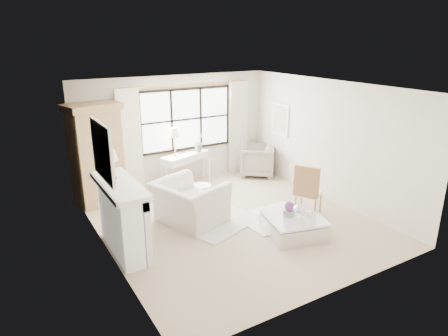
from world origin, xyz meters
The scene contains 32 objects.
floor centered at (0.00, 0.00, 0.00)m, with size 5.50×5.50×0.00m, color #C3AE91.
ceiling centered at (0.00, 0.00, 2.70)m, with size 5.50×5.50×0.00m, color silver.
wall_back centered at (0.00, 2.75, 1.35)m, with size 5.00×5.00×0.00m, color beige.
wall_front centered at (0.00, -2.75, 1.35)m, with size 5.00×5.00×0.00m, color white.
wall_left centered at (-2.50, 0.00, 1.35)m, with size 5.50×5.50×0.00m, color silver.
wall_right centered at (2.50, 0.00, 1.35)m, with size 5.50×5.50×0.00m, color beige.
window_pane centered at (0.30, 2.73, 1.60)m, with size 2.40×0.02×1.50m, color white.
window_frame centered at (0.30, 2.72, 1.60)m, with size 2.50×0.04×1.50m, color black, non-canonical shape.
curtain_rod centered at (0.30, 2.67, 2.47)m, with size 0.04×0.04×3.30m, color #BA8540.
curtain_left centered at (-1.20, 2.65, 1.24)m, with size 0.55×0.10×2.47m, color white.
curtain_right centered at (1.80, 2.65, 1.24)m, with size 0.55×0.10×2.47m, color beige.
fireplace centered at (-2.27, 0.00, 0.65)m, with size 0.58×1.66×1.26m.
mirror_frame centered at (-2.47, 0.00, 1.84)m, with size 0.05×1.15×0.95m, color white.
mirror_glass centered at (-2.44, 0.00, 1.84)m, with size 0.02×1.00×0.80m, color silver.
art_frame centered at (2.47, 1.70, 1.55)m, with size 0.04×0.62×0.82m, color white.
art_canvas centered at (2.45, 1.70, 1.55)m, with size 0.01×0.52×0.72m, color beige.
mantel_lamp centered at (-2.27, 0.25, 1.65)m, with size 0.22×0.22×0.51m.
armoire centered at (-2.05, 2.36, 1.14)m, with size 1.25×0.93×2.24m.
console_table centered at (0.11, 2.45, 0.40)m, with size 1.38×0.87×0.80m.
console_lamp centered at (-0.16, 2.45, 1.36)m, with size 0.28×0.28×0.69m.
orchid_plant centered at (0.51, 2.46, 1.04)m, with size 0.27×0.21×0.48m, color #5E7A51.
side_table centered at (-0.20, 0.99, 0.33)m, with size 0.40×0.40×0.51m.
rug_left centered at (-0.27, 0.07, 0.01)m, with size 1.55×1.09×0.03m, color silver.
rug_right centered at (0.81, -0.31, 0.01)m, with size 1.42×1.06×0.03m, color white.
club_armchair centered at (-0.77, 0.44, 0.42)m, with size 1.30×1.14×0.85m, color silver.
wingback_chair centered at (2.07, 2.12, 0.40)m, with size 0.86×0.89×0.81m, color gray.
french_chair centered at (1.54, -0.48, 0.31)m, with size 0.66×0.66×1.08m.
coffee_table centered at (0.67, -1.07, 0.18)m, with size 1.21×1.21×0.38m.
planter_box centered at (0.59, -1.01, 0.44)m, with size 0.16×0.16×0.12m, color gray.
planter_flowers centered at (0.59, -1.01, 0.59)m, with size 0.18×0.18×0.18m, color #632F77.
pillar_candle centered at (0.88, -1.22, 0.44)m, with size 0.10×0.10×0.12m, color silver.
coffee_vase centered at (0.87, -0.92, 0.46)m, with size 0.16×0.16×0.16m, color silver.
Camera 1 is at (-3.91, -6.23, 3.58)m, focal length 32.00 mm.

